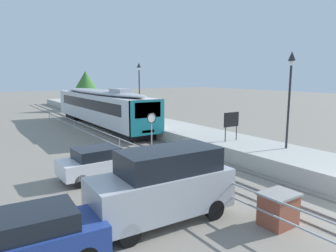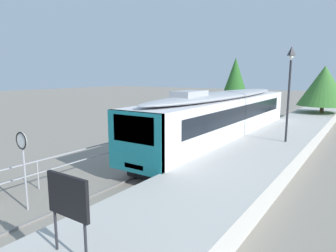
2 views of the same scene
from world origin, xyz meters
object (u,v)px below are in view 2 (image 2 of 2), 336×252
object	(u,v)px
commuter_train	(223,115)
platform_lamp_mid_platform	(290,76)
platform_notice_board	(68,199)
speed_limit_sign	(22,151)

from	to	relation	value
commuter_train	platform_lamp_mid_platform	size ratio (longest dim) A/B	3.39
platform_notice_board	speed_limit_sign	bearing A→B (deg)	159.30
commuter_train	speed_limit_sign	xyz separation A→B (m)	(-1.84, -12.58, -0.02)
commuter_train	platform_notice_board	distance (m)	14.65
platform_lamp_mid_platform	speed_limit_sign	bearing A→B (deg)	-115.46
platform_lamp_mid_platform	platform_notice_board	bearing A→B (deg)	-94.64
platform_notice_board	speed_limit_sign	world-z (taller)	speed_limit_sign
speed_limit_sign	platform_lamp_mid_platform	bearing A→B (deg)	64.54
platform_lamp_mid_platform	speed_limit_sign	distance (m)	13.86
platform_notice_board	speed_limit_sign	size ratio (longest dim) A/B	0.64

